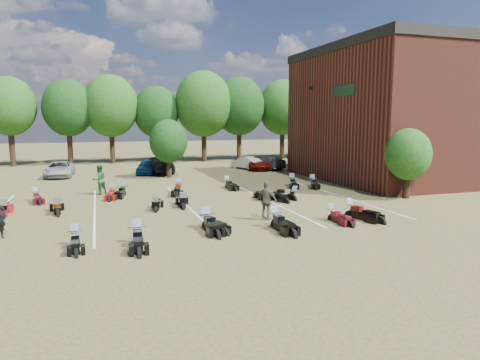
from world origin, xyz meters
name	(u,v)px	position (x,y,z in m)	size (l,w,h in m)	color
ground	(254,213)	(0.00, 0.00, 0.00)	(160.00, 160.00, 0.00)	brown
car_2	(59,169)	(-10.91, 18.85, 0.66)	(2.20, 4.77, 1.33)	#95979D
car_3	(158,165)	(-2.47, 18.87, 0.77)	(2.16, 5.33, 1.55)	black
car_4	(148,166)	(-3.44, 18.58, 0.69)	(1.62, 4.04, 1.38)	#0B274F
car_5	(247,163)	(6.40, 19.44, 0.63)	(1.34, 3.85, 1.27)	beige
car_6	(259,163)	(7.40, 18.63, 0.64)	(2.13, 4.61, 1.28)	#580B05
car_7	(265,162)	(8.12, 18.83, 0.73)	(2.04, 5.01, 1.45)	#37363B
person_green	(99,180)	(-7.68, 8.52, 0.98)	(0.95, 0.74, 1.96)	#215928
person_grey	(267,201)	(0.02, -1.67, 0.96)	(1.13, 0.47, 1.92)	#59554C
motorcycle_0	(75,245)	(-8.70, -3.30, 0.00)	(0.66, 2.06, 1.15)	black
motorcycle_1	(137,243)	(-6.37, -3.80, 0.00)	(0.76, 2.39, 1.33)	black
motorcycle_2	(207,228)	(-3.18, -2.36, 0.00)	(0.76, 2.38, 1.33)	black
motorcycle_3	(275,227)	(-0.16, -3.16, 0.00)	(0.78, 2.45, 1.37)	black
motorcycle_4	(207,227)	(-3.15, -2.21, 0.00)	(0.69, 2.17, 1.21)	black
motorcycle_5	(351,217)	(4.27, -2.46, 0.00)	(0.77, 2.43, 1.35)	black
motorcycle_6	(332,220)	(3.03, -2.74, 0.00)	(0.65, 2.05, 1.14)	#400911
motorcycle_7	(4,218)	(-12.31, 2.80, 0.00)	(0.80, 2.51, 1.40)	#9E0B18
motorcycle_8	(58,216)	(-9.78, 2.51, 0.00)	(0.77, 2.42, 1.35)	black
motorcycle_9	(183,209)	(-3.36, 2.17, 0.00)	(0.77, 2.43, 1.35)	black
motorcycle_10	(156,212)	(-4.89, 1.90, 0.00)	(0.67, 2.12, 1.18)	black
motorcycle_11	(263,201)	(1.67, 2.94, 0.00)	(0.63, 1.99, 1.11)	black
motorcycle_12	(293,201)	(3.47, 2.54, 0.00)	(0.72, 2.26, 1.26)	black
motorcycle_13	(286,203)	(2.69, 1.90, 0.00)	(0.68, 2.12, 1.18)	black
motorcycle_14	(36,201)	(-11.41, 7.35, 0.00)	(0.67, 2.09, 1.17)	#400911
motorcycle_15	(113,197)	(-6.91, 7.27, 0.00)	(0.68, 2.12, 1.18)	maroon
motorcycle_16	(124,195)	(-6.21, 7.69, 0.00)	(0.70, 2.20, 1.23)	black
motorcycle_17	(179,193)	(-2.62, 7.57, 0.00)	(0.80, 2.50, 1.40)	black
motorcycle_18	(227,188)	(1.08, 8.54, 0.00)	(0.69, 2.16, 1.21)	black
motorcycle_19	(292,186)	(5.85, 7.76, 0.00)	(0.75, 2.36, 1.32)	black
motorcycle_20	(312,186)	(7.25, 7.22, 0.00)	(0.70, 2.20, 1.23)	black
brick_building	(456,114)	(22.00, 9.00, 5.36)	(25.40, 15.20, 10.70)	#5E261B
tree_line	(158,107)	(-1.00, 29.00, 6.31)	(56.00, 6.00, 9.79)	black
young_tree_near_building	(408,154)	(10.50, 1.00, 2.75)	(2.80, 2.80, 4.16)	black
young_tree_midfield	(168,141)	(-2.00, 15.50, 3.09)	(3.20, 3.20, 4.70)	black
parking_lines	(187,206)	(-3.00, 3.00, 0.01)	(20.10, 14.00, 0.01)	silver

